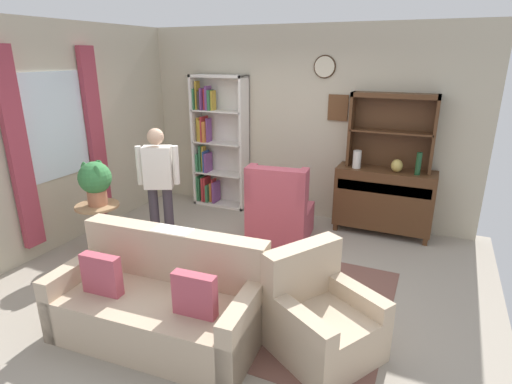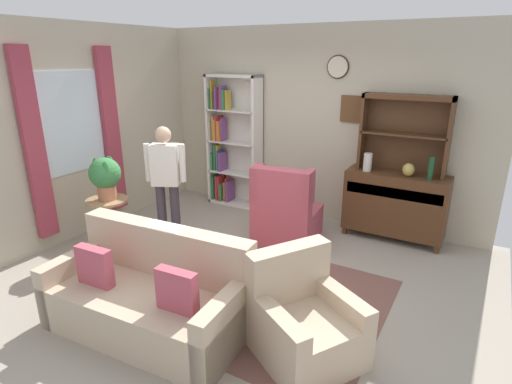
{
  "view_description": "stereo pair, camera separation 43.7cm",
  "coord_description": "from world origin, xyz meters",
  "px_view_note": "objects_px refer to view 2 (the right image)",
  "views": [
    {
      "loc": [
        1.85,
        -3.69,
        2.39
      ],
      "look_at": [
        0.1,
        0.2,
        0.95
      ],
      "focal_mm": 28.63,
      "sensor_mm": 36.0,
      "label": 1
    },
    {
      "loc": [
        2.24,
        -3.49,
        2.39
      ],
      "look_at": [
        0.1,
        0.2,
        0.95
      ],
      "focal_mm": 28.63,
      "sensor_mm": 36.0,
      "label": 2
    }
  ],
  "objects_px": {
    "armchair_floral": "(304,324)",
    "plant_stand": "(109,218)",
    "bottle_wine": "(431,168)",
    "couch_floral": "(150,297)",
    "vase_round": "(408,170)",
    "bookshelf": "(230,145)",
    "wingback_chair": "(286,214)",
    "potted_plant_small": "(148,227)",
    "sideboard_hutch": "(406,123)",
    "person_reading": "(166,178)",
    "sideboard": "(395,203)",
    "vase_tall": "(368,162)",
    "potted_plant_large": "(105,175)"
  },
  "relations": [
    {
      "from": "bottle_wine",
      "to": "plant_stand",
      "type": "bearing_deg",
      "value": -150.14
    },
    {
      "from": "bookshelf",
      "to": "person_reading",
      "type": "distance_m",
      "value": 1.73
    },
    {
      "from": "sideboard_hutch",
      "to": "wingback_chair",
      "type": "bearing_deg",
      "value": -143.62
    },
    {
      "from": "vase_tall",
      "to": "armchair_floral",
      "type": "relative_size",
      "value": 0.23
    },
    {
      "from": "vase_round",
      "to": "vase_tall",
      "type": "bearing_deg",
      "value": -178.51
    },
    {
      "from": "sideboard",
      "to": "plant_stand",
      "type": "xyz_separation_m",
      "value": [
        -3.11,
        -2.1,
        -0.11
      ]
    },
    {
      "from": "sideboard",
      "to": "armchair_floral",
      "type": "bearing_deg",
      "value": -92.59
    },
    {
      "from": "bookshelf",
      "to": "sideboard",
      "type": "bearing_deg",
      "value": -1.79
    },
    {
      "from": "vase_tall",
      "to": "plant_stand",
      "type": "relative_size",
      "value": 0.37
    },
    {
      "from": "armchair_floral",
      "to": "person_reading",
      "type": "relative_size",
      "value": 0.68
    },
    {
      "from": "armchair_floral",
      "to": "person_reading",
      "type": "bearing_deg",
      "value": 155.94
    },
    {
      "from": "sideboard_hutch",
      "to": "bottle_wine",
      "type": "xyz_separation_m",
      "value": [
        0.39,
        -0.2,
        -0.49
      ]
    },
    {
      "from": "vase_tall",
      "to": "person_reading",
      "type": "height_order",
      "value": "person_reading"
    },
    {
      "from": "wingback_chair",
      "to": "plant_stand",
      "type": "relative_size",
      "value": 1.6
    },
    {
      "from": "person_reading",
      "to": "vase_tall",
      "type": "bearing_deg",
      "value": 36.33
    },
    {
      "from": "bottle_wine",
      "to": "vase_round",
      "type": "bearing_deg",
      "value": 175.05
    },
    {
      "from": "plant_stand",
      "to": "person_reading",
      "type": "bearing_deg",
      "value": 37.45
    },
    {
      "from": "bookshelf",
      "to": "sideboard",
      "type": "relative_size",
      "value": 1.62
    },
    {
      "from": "vase_tall",
      "to": "vase_round",
      "type": "bearing_deg",
      "value": 1.49
    },
    {
      "from": "potted_plant_small",
      "to": "vase_round",
      "type": "bearing_deg",
      "value": 28.5
    },
    {
      "from": "potted_plant_small",
      "to": "person_reading",
      "type": "xyz_separation_m",
      "value": [
        0.35,
        0.05,
        0.73
      ]
    },
    {
      "from": "sideboard",
      "to": "sideboard_hutch",
      "type": "height_order",
      "value": "sideboard_hutch"
    },
    {
      "from": "vase_tall",
      "to": "couch_floral",
      "type": "bearing_deg",
      "value": -109.92
    },
    {
      "from": "vase_round",
      "to": "wingback_chair",
      "type": "relative_size",
      "value": 0.16
    },
    {
      "from": "sideboard",
      "to": "couch_floral",
      "type": "height_order",
      "value": "sideboard"
    },
    {
      "from": "bookshelf",
      "to": "vase_round",
      "type": "xyz_separation_m",
      "value": [
        2.81,
        -0.15,
        0.0
      ]
    },
    {
      "from": "bookshelf",
      "to": "armchair_floral",
      "type": "bearing_deg",
      "value": -47.47
    },
    {
      "from": "vase_tall",
      "to": "person_reading",
      "type": "bearing_deg",
      "value": -143.67
    },
    {
      "from": "vase_round",
      "to": "potted_plant_large",
      "type": "bearing_deg",
      "value": -148.09
    },
    {
      "from": "plant_stand",
      "to": "potted_plant_small",
      "type": "distance_m",
      "value": 0.53
    },
    {
      "from": "potted_plant_large",
      "to": "potted_plant_small",
      "type": "xyz_separation_m",
      "value": [
        0.25,
        0.39,
        -0.79
      ]
    },
    {
      "from": "vase_tall",
      "to": "potted_plant_small",
      "type": "bearing_deg",
      "value": -146.9
    },
    {
      "from": "vase_tall",
      "to": "wingback_chair",
      "type": "bearing_deg",
      "value": -139.51
    },
    {
      "from": "potted_plant_small",
      "to": "plant_stand",
      "type": "bearing_deg",
      "value": -121.66
    },
    {
      "from": "bottle_wine",
      "to": "couch_floral",
      "type": "bearing_deg",
      "value": -122.01
    },
    {
      "from": "sideboard_hutch",
      "to": "person_reading",
      "type": "xyz_separation_m",
      "value": [
        -2.51,
        -1.75,
        -0.65
      ]
    },
    {
      "from": "vase_tall",
      "to": "bottle_wine",
      "type": "height_order",
      "value": "bottle_wine"
    },
    {
      "from": "bottle_wine",
      "to": "plant_stand",
      "type": "relative_size",
      "value": 0.45
    },
    {
      "from": "bottle_wine",
      "to": "potted_plant_small",
      "type": "height_order",
      "value": "bottle_wine"
    },
    {
      "from": "bookshelf",
      "to": "vase_round",
      "type": "distance_m",
      "value": 2.81
    },
    {
      "from": "couch_floral",
      "to": "plant_stand",
      "type": "height_order",
      "value": "couch_floral"
    },
    {
      "from": "bottle_wine",
      "to": "sideboard",
      "type": "bearing_deg",
      "value": 167.11
    },
    {
      "from": "sideboard_hutch",
      "to": "person_reading",
      "type": "bearing_deg",
      "value": -145.14
    },
    {
      "from": "sideboard",
      "to": "potted_plant_large",
      "type": "height_order",
      "value": "potted_plant_large"
    },
    {
      "from": "wingback_chair",
      "to": "potted_plant_large",
      "type": "relative_size",
      "value": 1.96
    },
    {
      "from": "sideboard_hutch",
      "to": "potted_plant_small",
      "type": "bearing_deg",
      "value": -147.82
    },
    {
      "from": "armchair_floral",
      "to": "plant_stand",
      "type": "relative_size",
      "value": 1.61
    },
    {
      "from": "bottle_wine",
      "to": "couch_floral",
      "type": "relative_size",
      "value": 0.16
    },
    {
      "from": "armchair_floral",
      "to": "vase_tall",
      "type": "bearing_deg",
      "value": 95.82
    },
    {
      "from": "bottle_wine",
      "to": "potted_plant_small",
      "type": "bearing_deg",
      "value": -153.78
    }
  ]
}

